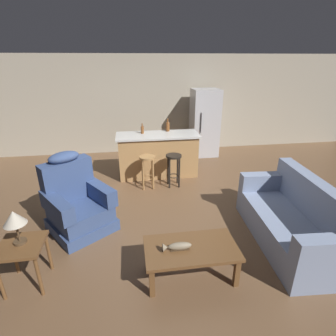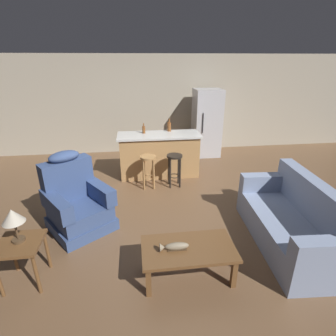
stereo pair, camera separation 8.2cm
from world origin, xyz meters
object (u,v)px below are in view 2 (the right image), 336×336
at_px(fish_figurine, 174,247).
at_px(bottle_short_amber, 144,130).
at_px(bar_stool_left, 148,166).
at_px(end_table, 21,250).
at_px(table_lamp, 13,218).
at_px(bar_stool_right, 174,165).
at_px(bottle_tall_green, 169,126).
at_px(couch, 293,222).
at_px(kitchen_island, 159,155).
at_px(recliner_near_lamp, 77,203).
at_px(coffee_table, 188,251).
at_px(refrigerator, 207,123).

relative_size(fish_figurine, bottle_short_amber, 1.53).
relative_size(bar_stool_left, bottle_short_amber, 3.05).
distance_m(end_table, table_lamp, 0.41).
height_order(bar_stool_right, bottle_tall_green, bottle_tall_green).
xyz_separation_m(couch, kitchen_island, (-1.63, 2.67, 0.14)).
xyz_separation_m(recliner_near_lamp, kitchen_island, (1.46, 1.87, 0.06)).
xyz_separation_m(couch, end_table, (-3.50, -0.27, 0.12)).
bearing_deg(bottle_short_amber, bar_stool_right, -52.55).
height_order(coffee_table, couch, couch).
height_order(couch, kitchen_island, kitchen_island).
bearing_deg(kitchen_island, table_lamp, -122.84).
xyz_separation_m(table_lamp, kitchen_island, (1.88, 2.91, -0.39)).
height_order(fish_figurine, recliner_near_lamp, recliner_near_lamp).
xyz_separation_m(recliner_near_lamp, bar_stool_left, (1.18, 1.24, 0.05)).
distance_m(end_table, bar_stool_left, 2.81).
bearing_deg(bar_stool_left, fish_figurine, -86.50).
distance_m(coffee_table, fish_figurine, 0.20).
distance_m(couch, kitchen_island, 3.13).
bearing_deg(coffee_table, kitchen_island, 90.80).
bearing_deg(coffee_table, bar_stool_left, 97.51).
bearing_deg(fish_figurine, bottle_short_amber, 93.40).
height_order(fish_figurine, table_lamp, table_lamp).
bearing_deg(fish_figurine, coffee_table, 5.55).
relative_size(recliner_near_lamp, bottle_tall_green, 4.18).
xyz_separation_m(table_lamp, refrigerator, (3.27, 4.11, 0.01)).
relative_size(bar_stool_right, refrigerator, 0.39).
distance_m(table_lamp, kitchen_island, 3.49).
distance_m(bar_stool_right, bottle_tall_green, 1.05).
height_order(recliner_near_lamp, end_table, recliner_near_lamp).
relative_size(couch, end_table, 3.49).
height_order(kitchen_island, bar_stool_left, kitchen_island).
bearing_deg(table_lamp, bottle_tall_green, 55.85).
height_order(couch, bar_stool_right, couch).
distance_m(fish_figurine, bottle_short_amber, 3.29).
bearing_deg(kitchen_island, coffee_table, -89.20).
relative_size(coffee_table, bottle_short_amber, 4.94).
distance_m(kitchen_island, bar_stool_left, 0.69).
xyz_separation_m(coffee_table, fish_figurine, (-0.17, -0.02, 0.10)).
relative_size(coffee_table, fish_figurine, 3.24).
height_order(coffee_table, bar_stool_right, bar_stool_right).
bearing_deg(bottle_short_amber, table_lamp, -117.17).
xyz_separation_m(fish_figurine, recliner_near_lamp, (-1.33, 1.25, -0.04)).
distance_m(end_table, bottle_short_amber, 3.48).
xyz_separation_m(couch, bottle_tall_green, (-1.37, 2.91, 0.72)).
relative_size(fish_figurine, couch, 0.17).
xyz_separation_m(couch, bottle_short_amber, (-1.95, 2.79, 0.69)).
distance_m(end_table, bottle_tall_green, 3.87).
bearing_deg(couch, fish_figurine, 18.05).
xyz_separation_m(end_table, table_lamp, (-0.01, 0.03, 0.41)).
bearing_deg(kitchen_island, couch, -58.66).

